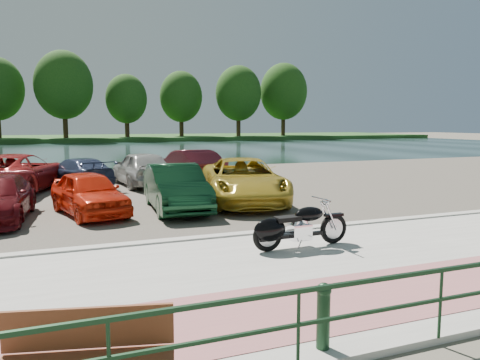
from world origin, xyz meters
The scene contains 19 objects.
ground centered at (0.00, 0.00, 0.00)m, with size 200.00×200.00×0.00m, color #595447.
promenade centered at (0.00, -1.00, 0.05)m, with size 60.00×6.00×0.10m, color #A09E96.
pink_path centered at (0.00, -2.50, 0.10)m, with size 60.00×2.00×0.01m, color #9A575F.
kerb centered at (0.00, 2.00, 0.07)m, with size 60.00×0.30×0.14m, color #A09E96.
parking_lot centered at (0.00, 11.00, 0.02)m, with size 60.00×18.00×0.04m, color #464238.
river centered at (0.00, 40.00, 0.00)m, with size 120.00×40.00×0.00m, color #182C27.
far_bank centered at (0.00, 72.00, 0.30)m, with size 120.00×24.00×0.60m, color #1E4117.
railing centered at (0.00, -4.00, 0.79)m, with size 24.04×0.05×0.90m.
bollards centered at (-1.67, -3.70, 0.54)m, with size 10.68×0.18×0.81m.
far_trees centered at (4.36, 65.79, 7.49)m, with size 70.25×10.68×12.52m.
motorcycle centered at (0.27, 0.42, 0.56)m, with size 2.33×0.75×1.05m.
park_bench centered at (-4.15, -3.35, 0.43)m, with size 1.86×0.86×0.72m.
car_4 centered at (-3.52, 6.25, 0.69)m, with size 1.54×3.83×1.31m, color red.
car_5 centered at (-0.92, 6.01, 0.76)m, with size 1.53×4.37×1.44m, color black.
car_6 centered at (1.57, 6.53, 0.81)m, with size 2.54×5.51×1.53m, color gold.
car_10 centered at (-5.87, 12.14, 0.81)m, with size 2.56×5.55×1.54m, color maroon.
car_11 centered at (-3.54, 12.80, 0.67)m, with size 1.76×4.34×1.26m, color #2B3553.
car_12 centered at (-0.95, 12.21, 0.81)m, with size 1.82×4.51×1.54m, color #A5A4A1.
car_13 centered at (1.33, 12.65, 0.80)m, with size 1.61×4.61×1.52m, color #49131B.
Camera 1 is at (-4.37, -8.29, 2.78)m, focal length 35.00 mm.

